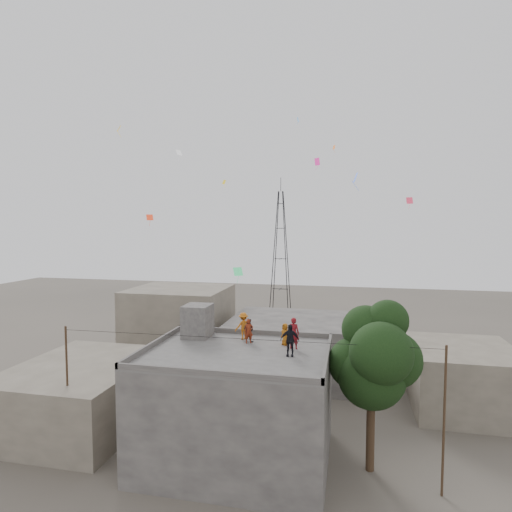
{
  "coord_description": "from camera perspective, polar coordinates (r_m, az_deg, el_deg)",
  "views": [
    {
      "loc": [
        5.98,
        -22.21,
        13.03
      ],
      "look_at": [
        0.54,
        2.51,
        11.21
      ],
      "focal_mm": 30.0,
      "sensor_mm": 36.0,
      "label": 1
    }
  ],
  "objects": [
    {
      "name": "transmission_tower",
      "position": [
        63.12,
        3.29,
        0.51
      ],
      "size": [
        2.97,
        2.97,
        20.01
      ],
      "color": "black",
      "rests_on": "ground"
    },
    {
      "name": "kites",
      "position": [
        30.76,
        1.63,
        10.6
      ],
      "size": [
        18.02,
        19.2,
        12.92
      ],
      "color": "red",
      "rests_on": "ground"
    },
    {
      "name": "neighbor_north",
      "position": [
        37.92,
        6.03,
        -12.04
      ],
      "size": [
        12.0,
        9.0,
        5.0
      ],
      "primitive_type": "cube",
      "color": "#444240",
      "rests_on": "ground"
    },
    {
      "name": "person_red_adult",
      "position": [
        24.46,
        5.02,
        -10.21
      ],
      "size": [
        0.68,
        0.48,
        1.78
      ],
      "primitive_type": "imported",
      "rotation": [
        0.0,
        0.0,
        3.06
      ],
      "color": "maroon",
      "rests_on": "main_building"
    },
    {
      "name": "person_dark_adult",
      "position": [
        23.15,
        4.53,
        -11.12
      ],
      "size": [
        1.01,
        0.44,
        1.71
      ],
      "primitive_type": "imported",
      "rotation": [
        0.0,
        0.0,
        0.02
      ],
      "color": "black",
      "rests_on": "main_building"
    },
    {
      "name": "person_red_child",
      "position": [
        25.53,
        -0.97,
        -10.0
      ],
      "size": [
        0.61,
        0.52,
        1.41
      ],
      "primitive_type": "imported",
      "rotation": [
        0.0,
        0.0,
        0.43
      ],
      "color": "maroon",
      "rests_on": "main_building"
    },
    {
      "name": "person_dark_child",
      "position": [
        25.85,
        -1.0,
        -9.85
      ],
      "size": [
        0.81,
        0.72,
        1.39
      ],
      "primitive_type": "imported",
      "rotation": [
        0.0,
        0.0,
        2.8
      ],
      "color": "black",
      "rests_on": "main_building"
    },
    {
      "name": "utility_line",
      "position": [
        23.53,
        -2.18,
        -18.91
      ],
      "size": [
        20.12,
        0.62,
        7.4
      ],
      "color": "black",
      "rests_on": "ground"
    },
    {
      "name": "neighbor_northwest",
      "position": [
        42.49,
        -10.15,
        -8.91
      ],
      "size": [
        9.0,
        8.0,
        7.0
      ],
      "primitive_type": "cube",
      "color": "#645B4E",
      "rests_on": "ground"
    },
    {
      "name": "person_orange_child",
      "position": [
        25.22,
        3.9,
        -10.36
      ],
      "size": [
        0.71,
        0.73,
        1.27
      ],
      "primitive_type": "imported",
      "rotation": [
        0.0,
        0.0,
        -0.84
      ],
      "color": "#A45912",
      "rests_on": "main_building"
    },
    {
      "name": "main_building",
      "position": [
        25.07,
        -2.59,
        -19.35
      ],
      "size": [
        10.0,
        8.0,
        6.1
      ],
      "color": "#444240",
      "rests_on": "ground"
    },
    {
      "name": "parapet",
      "position": [
        23.97,
        -2.61,
        -12.32
      ],
      "size": [
        10.0,
        8.0,
        0.3
      ],
      "color": "#444240",
      "rests_on": "main_building"
    },
    {
      "name": "ground",
      "position": [
        26.43,
        -2.56,
        -25.43
      ],
      "size": [
        140.0,
        140.0,
        0.0
      ],
      "primitive_type": "plane",
      "color": "#4B463E",
      "rests_on": "ground"
    },
    {
      "name": "person_orange_adult",
      "position": [
        26.33,
        -1.69,
        -9.31
      ],
      "size": [
        1.21,
        1.11,
        1.64
      ],
      "primitive_type": "imported",
      "rotation": [
        0.0,
        0.0,
        -2.51
      ],
      "color": "#C26416",
      "rests_on": "main_building"
    },
    {
      "name": "neighbor_west",
      "position": [
        31.56,
        -22.11,
        -16.66
      ],
      "size": [
        8.0,
        10.0,
        4.0
      ],
      "primitive_type": "cube",
      "color": "#645B4E",
      "rests_on": "ground"
    },
    {
      "name": "stair_head_box",
      "position": [
        27.11,
        -7.79,
        -8.57
      ],
      "size": [
        1.6,
        1.8,
        2.0
      ],
      "primitive_type": "cube",
      "color": "#444240",
      "rests_on": "main_building"
    },
    {
      "name": "tree",
      "position": [
        23.87,
        15.6,
        -12.91
      ],
      "size": [
        4.9,
        4.6,
        9.1
      ],
      "color": "black",
      "rests_on": "ground"
    },
    {
      "name": "neighbor_east",
      "position": [
        34.91,
        25.87,
        -14.38
      ],
      "size": [
        7.0,
        8.0,
        4.4
      ],
      "primitive_type": "cube",
      "color": "#645B4E",
      "rests_on": "ground"
    }
  ]
}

